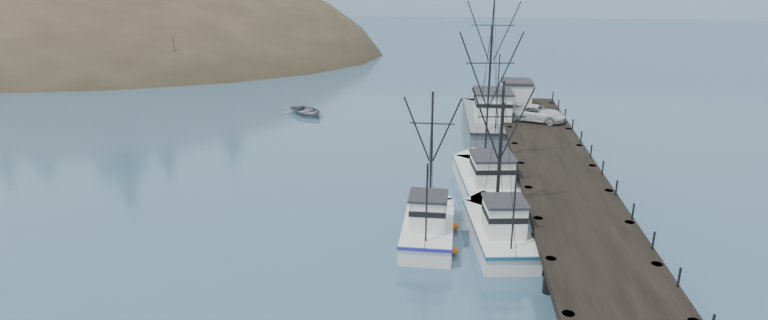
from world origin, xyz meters
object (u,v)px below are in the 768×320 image
at_px(trawler_far, 487,179).
at_px(motorboat, 307,115).
at_px(trawler_near, 498,229).
at_px(work_vessel, 489,119).
at_px(pier_shed, 516,94).
at_px(trawler_mid, 429,224).
at_px(pickup_truck, 536,113).
at_px(pier, 556,168).

distance_m(trawler_far, motorboat, 27.65).
xyz_separation_m(trawler_near, work_vessel, (0.76, 24.82, 0.41)).
distance_m(trawler_far, pier_shed, 18.65).
xyz_separation_m(trawler_mid, motorboat, (-14.65, 28.83, -0.82)).
height_order(pier_shed, pickup_truck, pier_shed).
bearing_deg(pickup_truck, pier_shed, 33.29).
xyz_separation_m(pickup_truck, motorboat, (-23.68, 7.41, -2.74)).
height_order(pickup_truck, motorboat, pickup_truck).
xyz_separation_m(pier, trawler_far, (-5.09, -0.66, -0.87)).
xyz_separation_m(trawler_mid, work_vessel, (4.99, 24.61, 0.41)).
bearing_deg(trawler_near, trawler_far, 91.77).
bearing_deg(trawler_mid, trawler_near, -2.93).
height_order(trawler_near, trawler_mid, trawler_near).
height_order(pier, motorboat, pier).
relative_size(trawler_far, work_vessel, 0.77).
xyz_separation_m(trawler_near, trawler_far, (-0.27, 8.60, 0.00)).
relative_size(trawler_near, trawler_far, 0.82).
height_order(trawler_mid, pier_shed, trawler_mid).
xyz_separation_m(pier, work_vessel, (-4.06, 15.56, -0.46)).
distance_m(trawler_far, pickup_truck, 14.11).
distance_m(pier_shed, motorboat, 22.71).
xyz_separation_m(trawler_near, pier_shed, (3.45, 26.69, 2.60)).
relative_size(trawler_mid, motorboat, 1.77).
height_order(work_vessel, pier_shed, work_vessel).
bearing_deg(motorboat, pickup_truck, -59.14).
bearing_deg(pickup_truck, trawler_near, -174.29).
relative_size(trawler_mid, pier_shed, 2.93).
distance_m(trawler_mid, trawler_far, 9.27).
distance_m(pier_shed, pickup_truck, 5.28).
height_order(trawler_far, pier_shed, trawler_far).
xyz_separation_m(trawler_near, pickup_truck, (4.81, 21.63, 1.92)).
height_order(work_vessel, motorboat, work_vessel).
relative_size(pier, motorboat, 8.32).
distance_m(pier, trawler_mid, 12.83).
height_order(pier, pickup_truck, pickup_truck).
bearing_deg(pier, pickup_truck, 90.07).
bearing_deg(motorboat, work_vessel, -53.88).
distance_m(trawler_near, trawler_mid, 4.23).
height_order(pier, work_vessel, work_vessel).
bearing_deg(motorboat, trawler_far, -89.45).
xyz_separation_m(work_vessel, pickup_truck, (4.05, -3.19, 1.52)).
xyz_separation_m(trawler_far, work_vessel, (1.03, 16.22, 0.41)).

